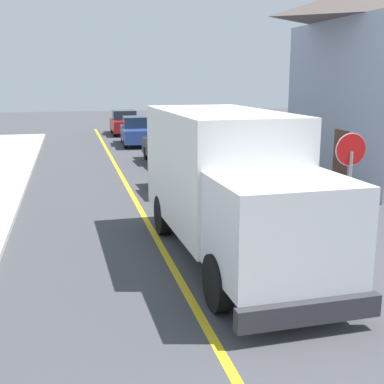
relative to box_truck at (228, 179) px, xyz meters
name	(u,v)px	position (x,y,z in m)	size (l,w,h in m)	color
centre_line_yellow	(155,235)	(-1.35, 1.85, -1.76)	(0.16, 56.00, 0.01)	gold
box_truck	(228,179)	(0.00, 0.00, 0.00)	(2.59, 7.24, 3.20)	silver
parked_car_near	(187,172)	(0.47, 6.09, -0.97)	(2.02, 4.48, 1.67)	silver
parked_car_mid	(169,146)	(1.16, 12.73, -0.97)	(1.98, 4.47, 1.67)	black
parked_car_far	(137,132)	(0.61, 19.70, -0.97)	(2.00, 4.48, 1.67)	#2D4793
parked_car_furthest	(124,123)	(0.50, 25.78, -0.97)	(1.88, 4.43, 1.67)	maroon
stop_sign	(350,166)	(3.19, 0.39, 0.09)	(0.80, 0.10, 2.65)	gray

